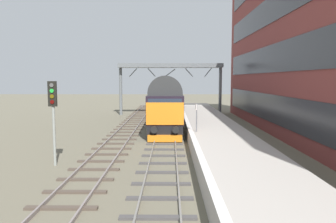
{
  "coord_description": "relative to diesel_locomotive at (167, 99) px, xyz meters",
  "views": [
    {
      "loc": [
        0.39,
        -24.08,
        4.44
      ],
      "look_at": [
        0.2,
        0.61,
        1.96
      ],
      "focal_mm": 34.66,
      "sensor_mm": 36.0,
      "label": 1
    }
  ],
  "objects": [
    {
      "name": "station_building",
      "position": [
        10.72,
        -9.58,
        5.3
      ],
      "size": [
        4.81,
        40.78,
        15.57
      ],
      "color": "brown",
      "rests_on": "ground"
    },
    {
      "name": "track_main",
      "position": [
        -0.0,
        -8.14,
        -2.43
      ],
      "size": [
        2.5,
        60.0,
        0.15
      ],
      "color": "slate",
      "rests_on": "ground"
    },
    {
      "name": "diesel_locomotive",
      "position": [
        0.0,
        0.0,
        0.0
      ],
      "size": [
        2.74,
        19.85,
        4.68
      ],
      "color": "black",
      "rests_on": "ground"
    },
    {
      "name": "track_adjacent_west",
      "position": [
        -3.35,
        -8.14,
        -2.43
      ],
      "size": [
        2.5,
        60.0,
        0.15
      ],
      "color": "gray",
      "rests_on": "ground"
    },
    {
      "name": "station_platform",
      "position": [
        3.6,
        -8.14,
        -1.99
      ],
      "size": [
        4.0,
        44.0,
        1.01
      ],
      "color": "#B1AAA0",
      "rests_on": "ground"
    },
    {
      "name": "signal_post_near",
      "position": [
        -5.55,
        -15.97,
        0.35
      ],
      "size": [
        0.44,
        0.22,
        4.33
      ],
      "color": "gray",
      "rests_on": "ground"
    },
    {
      "name": "overhead_footbridge",
      "position": [
        0.38,
        7.66,
        3.23
      ],
      "size": [
        12.65,
        2.0,
        6.31
      ],
      "color": "slate",
      "rests_on": "ground"
    },
    {
      "name": "ground_plane",
      "position": [
        -0.0,
        -8.14,
        -2.49
      ],
      "size": [
        140.0,
        140.0,
        0.0
      ],
      "primitive_type": "plane",
      "color": "#66614E",
      "rests_on": "ground"
    },
    {
      "name": "platform_number_sign",
      "position": [
        2.08,
        -11.27,
        -0.28
      ],
      "size": [
        0.1,
        0.44,
        1.8
      ],
      "color": "slate",
      "rests_on": "station_platform"
    }
  ]
}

